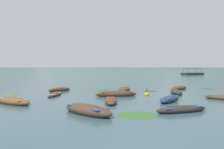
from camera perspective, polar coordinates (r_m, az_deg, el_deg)
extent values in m
plane|color=#385660|center=(1506.78, -4.76, 1.76)|extent=(6000.00, 6000.00, 0.00)
cone|color=#56665B|center=(1529.54, -0.49, 6.96)|extent=(1059.71, 1059.71, 277.05)
cone|color=#4C5B56|center=(2052.02, 22.34, 6.29)|extent=(939.32, 939.32, 331.88)
ellipsoid|color=brown|center=(20.35, -22.70, -6.03)|extent=(3.75, 3.37, 0.65)
cube|color=orange|center=(20.33, -22.71, -5.48)|extent=(2.70, 2.42, 0.05)
cube|color=brown|center=(20.32, -22.71, -5.34)|extent=(0.59, 0.70, 0.04)
ellipsoid|color=brown|center=(23.56, 25.16, -5.13)|extent=(2.77, 3.12, 0.48)
cube|color=#197A56|center=(23.54, 25.17, -4.78)|extent=(1.99, 2.25, 0.05)
cube|color=brown|center=(23.54, 25.17, -4.66)|extent=(0.55, 0.46, 0.04)
ellipsoid|color=#4C3323|center=(23.75, 1.03, -4.76)|extent=(4.23, 1.39, 0.67)
cube|color=#B22D28|center=(23.73, 1.03, -4.28)|extent=(3.05, 1.00, 0.05)
cube|color=#4C3323|center=(23.72, 1.03, -4.16)|extent=(0.12, 0.79, 0.04)
ellipsoid|color=#4C3323|center=(29.42, -12.55, -3.58)|extent=(2.95, 2.89, 0.56)
cube|color=olive|center=(29.40, -12.55, -3.26)|extent=(2.12, 2.08, 0.05)
cube|color=#4C3323|center=(29.40, -12.55, -3.16)|extent=(0.53, 0.54, 0.04)
ellipsoid|color=#4C3323|center=(28.54, 3.06, -3.65)|extent=(2.24, 4.33, 0.65)
cube|color=#197A56|center=(28.53, 3.07, -3.27)|extent=(1.61, 3.12, 0.05)
cube|color=#4C3323|center=(28.52, 3.07, -3.17)|extent=(0.84, 0.29, 0.04)
ellipsoid|color=#4C3323|center=(32.14, 15.82, -3.15)|extent=(3.55, 3.59, 0.56)
cube|color=orange|center=(32.13, 15.82, -2.85)|extent=(2.56, 2.58, 0.05)
cube|color=#4C3323|center=(32.12, 15.82, -2.76)|extent=(0.66, 0.65, 0.04)
ellipsoid|color=#4C3323|center=(19.45, -0.30, -6.37)|extent=(1.22, 3.70, 0.51)
cube|color=#B22D28|center=(19.43, -0.30, -5.93)|extent=(0.88, 2.66, 0.05)
cube|color=#4C3323|center=(19.42, -0.30, -5.78)|extent=(0.66, 0.12, 0.04)
ellipsoid|color=#2D2826|center=(27.15, 15.21, -4.07)|extent=(1.82, 4.32, 0.53)
cube|color=#197A56|center=(27.13, 15.22, -3.74)|extent=(1.31, 3.11, 0.05)
cube|color=#2D2826|center=(27.13, 15.22, -3.63)|extent=(0.73, 0.21, 0.04)
ellipsoid|color=#2D2826|center=(16.22, 16.47, -8.09)|extent=(3.98, 2.12, 0.52)
cube|color=#28519E|center=(16.20, 16.47, -7.55)|extent=(2.87, 1.53, 0.05)
cube|color=#2D2826|center=(16.19, 16.47, -7.37)|extent=(0.28, 0.71, 0.04)
ellipsoid|color=#4C3323|center=(15.03, -5.94, -8.57)|extent=(3.79, 4.21, 0.74)
cube|color=#28519E|center=(14.99, -5.94, -7.73)|extent=(2.73, 3.03, 0.05)
cube|color=#4C3323|center=(14.98, -5.94, -7.54)|extent=(0.79, 0.66, 0.04)
ellipsoid|color=#4C3323|center=(24.76, -13.67, -4.74)|extent=(1.43, 3.52, 0.38)
cube|color=#B7B2A3|center=(24.74, -13.68, -4.48)|extent=(1.03, 2.54, 0.05)
cube|color=#4C3323|center=(24.74, -13.68, -4.36)|extent=(0.57, 0.18, 0.04)
ellipsoid|color=navy|center=(20.71, 13.76, -5.83)|extent=(3.07, 3.57, 0.61)
cube|color=#197A56|center=(20.68, 13.77, -5.33)|extent=(2.21, 2.57, 0.05)
cube|color=navy|center=(20.68, 13.77, -5.19)|extent=(0.62, 0.50, 0.04)
cube|color=#2D2826|center=(91.07, 18.85, 0.09)|extent=(8.74, 5.65, 0.90)
cylinder|color=#4C4742|center=(94.04, 19.75, 0.82)|extent=(0.10, 0.10, 1.80)
cylinder|color=#4C4742|center=(92.30, 20.78, 0.79)|extent=(0.10, 0.10, 1.80)
cylinder|color=#4C4742|center=(89.88, 16.89, 0.81)|extent=(0.10, 0.10, 1.80)
cylinder|color=#4C4742|center=(88.07, 17.91, 0.78)|extent=(0.10, 0.10, 1.80)
cube|color=#334C75|center=(91.03, 18.87, 1.37)|extent=(7.34, 4.74, 0.12)
sphere|color=yellow|center=(24.43, 8.43, -4.85)|extent=(0.45, 0.45, 0.45)
cylinder|color=black|center=(24.39, 8.43, -4.01)|extent=(0.06, 0.06, 0.72)
ellipsoid|color=#2D5628|center=(34.05, 21.83, -3.22)|extent=(2.19, 2.28, 0.14)
ellipsoid|color=#38662D|center=(14.57, 6.13, -9.79)|extent=(2.99, 2.85, 0.14)
ellipsoid|color=#2D5628|center=(28.97, -2.04, -3.95)|extent=(2.21, 2.63, 0.14)
ellipsoid|color=#2D5628|center=(28.76, 9.09, -4.02)|extent=(2.27, 2.27, 0.14)
ellipsoid|color=#477033|center=(26.58, -23.08, -4.63)|extent=(1.49, 1.63, 0.14)
ellipsoid|color=#477033|center=(21.34, 14.91, -6.11)|extent=(2.39, 1.58, 0.14)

